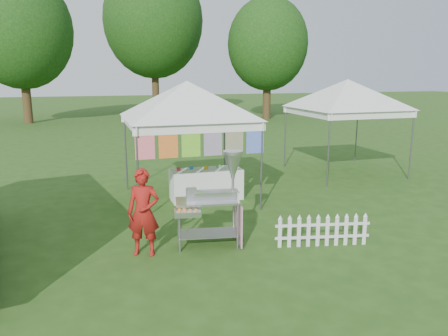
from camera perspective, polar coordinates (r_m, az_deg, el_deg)
name	(u,v)px	position (r m, az deg, el deg)	size (l,w,h in m)	color
ground	(232,250)	(8.15, 1.02, -10.65)	(120.00, 120.00, 0.00)	#274C15
canopy_main	(187,81)	(10.88, -4.89, 11.22)	(4.24, 4.24, 3.45)	#59595E
canopy_right	(348,79)	(14.46, 15.87, 11.06)	(4.24, 4.24, 3.45)	#59595E
tree_left	(20,30)	(31.44, -25.07, 15.98)	(6.40, 6.40, 9.53)	#392814
tree_mid	(153,21)	(35.75, -9.21, 18.43)	(7.60, 7.60, 11.52)	#392814
tree_right	(268,44)	(31.71, 5.74, 15.79)	(5.60, 5.60, 8.42)	#392814
donut_cart	(218,191)	(8.03, -0.85, -3.05)	(1.39, 0.86, 1.79)	gray
vendor	(143,212)	(7.83, -10.47, -5.73)	(0.57, 0.37, 1.56)	maroon
picket_fence	(323,231)	(8.42, 12.75, -8.08)	(1.76, 0.40, 0.56)	silver
display_table	(206,184)	(11.21, -2.33, -2.14)	(1.80, 0.70, 0.78)	white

